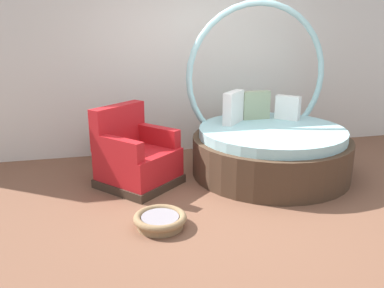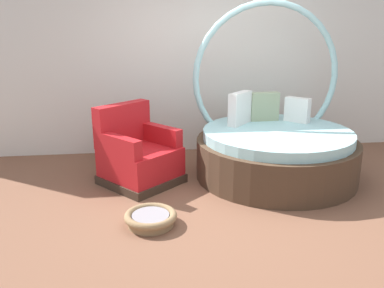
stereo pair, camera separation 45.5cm
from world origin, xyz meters
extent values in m
cube|color=brown|center=(0.00, 0.00, -0.01)|extent=(8.00, 8.00, 0.02)
cube|color=silver|center=(0.00, 2.00, 1.45)|extent=(8.00, 0.12, 2.90)
cylinder|color=#473323|center=(0.76, 0.70, 0.24)|extent=(1.99, 1.99, 0.49)
cylinder|color=#9ED1D6|center=(0.76, 0.70, 0.55)|extent=(1.83, 1.83, 0.12)
torus|color=#9ED1D6|center=(0.76, 1.24, 1.17)|extent=(1.97, 0.08, 1.97)
cube|color=white|center=(1.15, 1.08, 0.77)|extent=(0.31, 0.31, 0.32)
cube|color=#93A37F|center=(0.74, 1.22, 0.80)|extent=(0.38, 0.13, 0.38)
cube|color=white|center=(0.36, 1.05, 0.82)|extent=(0.37, 0.39, 0.42)
cube|color=#38281E|center=(-0.93, 0.69, 0.05)|extent=(1.13, 1.13, 0.10)
cube|color=red|center=(-0.93, 0.69, 0.27)|extent=(1.07, 1.07, 0.34)
cube|color=red|center=(-1.13, 0.92, 0.69)|extent=(0.68, 0.62, 0.50)
cube|color=red|center=(-1.17, 0.48, 0.55)|extent=(0.54, 0.59, 0.22)
cube|color=red|center=(-0.69, 0.90, 0.55)|extent=(0.54, 0.59, 0.22)
cylinder|color=#8E704C|center=(-0.84, -0.40, 0.03)|extent=(0.44, 0.44, 0.06)
torus|color=#8E704C|center=(-0.84, -0.40, 0.10)|extent=(0.51, 0.51, 0.07)
cylinder|color=gray|center=(-0.84, -0.40, 0.08)|extent=(0.36, 0.36, 0.05)
cylinder|color=#473323|center=(-1.14, 1.69, 0.24)|extent=(0.08, 0.08, 0.48)
cylinder|color=#473323|center=(-1.14, 1.69, 0.50)|extent=(0.44, 0.44, 0.04)
camera|label=1|loc=(-1.33, -3.81, 1.87)|focal=37.43mm
camera|label=2|loc=(-0.88, -3.89, 1.87)|focal=37.43mm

